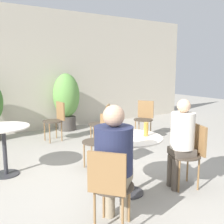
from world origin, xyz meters
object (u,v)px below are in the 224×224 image
cafe_table_far (4,137)px  beer_glass_1 (146,129)px  bistro_chair_1 (191,149)px  bistro_chair_5 (101,136)px  bistro_chair_0 (110,183)px  seated_person_0 (114,156)px  bistro_chair_3 (103,121)px  cafe_table_near (130,148)px  bistro_chair_4 (144,116)px  potted_plant_1 (66,99)px  beer_glass_0 (114,131)px  seated_person_1 (182,136)px  bistro_chair_2 (57,117)px

cafe_table_far → beer_glass_1: 2.08m
bistro_chair_1 → bistro_chair_5: same height
bistro_chair_0 → seated_person_0: (0.11, 0.10, 0.21)m
bistro_chair_3 → cafe_table_near: bearing=18.3°
bistro_chair_3 → bistro_chair_4: bearing=129.0°
seated_person_0 → potted_plant_1: potted_plant_1 is taller
beer_glass_0 → seated_person_1: bearing=-17.4°
bistro_chair_2 → beer_glass_0: (-0.33, -2.79, 0.32)m
cafe_table_far → potted_plant_1: potted_plant_1 is taller
bistro_chair_4 → seated_person_1: seated_person_1 is taller
bistro_chair_4 → beer_glass_1: (-1.66, -2.02, 0.31)m
seated_person_1 → bistro_chair_5: bearing=-136.5°
bistro_chair_4 → beer_glass_0: bearing=-82.5°
potted_plant_1 → seated_person_0: bearing=-106.8°
bistro_chair_2 → seated_person_0: (-0.66, -3.29, 0.21)m
bistro_chair_3 → seated_person_1: (-0.13, -2.19, 0.19)m
cafe_table_far → beer_glass_0: bearing=-54.7°
bistro_chair_1 → potted_plant_1: (-0.10, 3.89, 0.29)m
bistro_chair_5 → beer_glass_0: size_ratio=4.65×
bistro_chair_1 → potted_plant_1: size_ratio=0.58×
bistro_chair_4 → beer_glass_0: size_ratio=4.65×
cafe_table_near → bistro_chair_3: bearing=68.0°
beer_glass_0 → cafe_table_near: bearing=-12.4°
beer_glass_1 → cafe_table_far: bearing=132.2°
bistro_chair_4 → beer_glass_1: beer_glass_1 is taller
seated_person_0 → beer_glass_1: 0.82m
seated_person_0 → potted_plant_1: 4.25m
seated_person_0 → bistro_chair_1: bearing=-123.1°
bistro_chair_3 → seated_person_1: 2.21m
cafe_table_far → bistro_chair_0: (0.56, -2.00, -0.06)m
bistro_chair_2 → bistro_chair_4: size_ratio=1.00×
bistro_chair_5 → seated_person_0: (-0.66, -1.39, 0.21)m
cafe_table_near → seated_person_0: 0.71m
bistro_chair_4 → bistro_chair_5: (-1.72, -1.01, 0.00)m
bistro_chair_0 → bistro_chair_1: (1.44, 0.28, 0.00)m
bistro_chair_0 → potted_plant_1: potted_plant_1 is taller
seated_person_1 → potted_plant_1: 3.84m
cafe_table_near → bistro_chair_0: 0.85m
bistro_chair_1 → potted_plant_1: potted_plant_1 is taller
seated_person_0 → bistro_chair_5: bearing=-66.4°
seated_person_0 → cafe_table_near: bearing=-90.0°
beer_glass_1 → cafe_table_near: bearing=157.3°
cafe_table_far → beer_glass_1: size_ratio=4.25×
potted_plant_1 → bistro_chair_0: bearing=-107.8°
bistro_chair_5 → seated_person_1: bearing=27.1°
bistro_chair_1 → beer_glass_1: size_ratio=4.82×
bistro_chair_5 → bistro_chair_2: bearing=-177.4°
bistro_chair_5 → potted_plant_1: 2.75m
seated_person_1 → beer_glass_1: seated_person_1 is taller
beer_glass_0 → beer_glass_1: bearing=-17.6°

